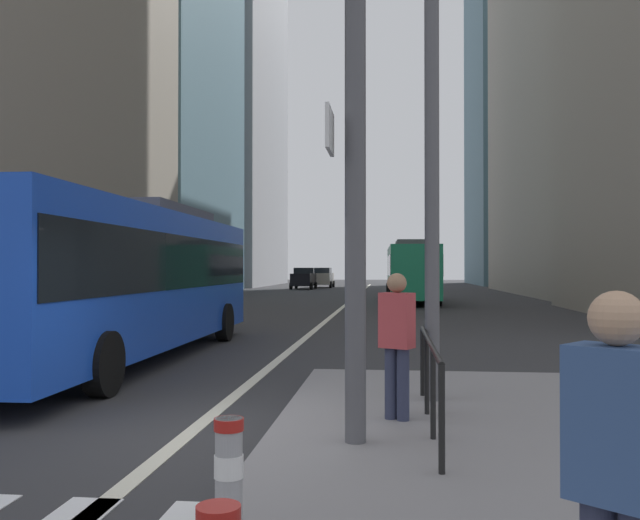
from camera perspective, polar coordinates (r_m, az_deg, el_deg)
ground_plane at (r=28.00m, az=1.21°, el=-4.66°), size 160.00×160.00×0.00m
lane_centre_line at (r=37.96m, az=2.48°, el=-3.60°), size 0.20×80.00×0.01m
office_tower_left_mid at (r=56.04m, az=-13.85°, el=15.49°), size 10.10×18.55×35.04m
office_tower_left_far at (r=78.74m, az=-8.04°, el=16.44°), size 10.69×21.78×50.18m
office_tower_right_far at (r=82.43m, az=16.49°, el=11.83°), size 10.24×18.07×39.46m
city_bus_blue_oncoming at (r=14.66m, az=-16.23°, el=-1.09°), size 2.79×12.06×3.40m
city_bus_red_receding at (r=37.82m, az=7.79°, el=-0.83°), size 2.85×11.02×3.40m
car_oncoming_mid at (r=60.71m, az=-1.41°, el=-1.56°), size 2.13×4.19×1.94m
car_receding_near at (r=66.51m, az=7.54°, el=-1.48°), size 2.16×4.65×1.94m
car_receding_far at (r=65.47m, az=7.65°, el=-1.49°), size 2.18×4.44×1.94m
car_oncoming_far at (r=65.41m, az=0.25°, el=-1.50°), size 2.08×4.37×1.94m
traffic_signal_gantry at (r=7.69m, az=-14.16°, el=15.81°), size 6.52×0.65×6.00m
street_lamp_post at (r=9.82m, az=9.50°, el=19.16°), size 5.50×0.32×8.00m
bollard_left at (r=4.61m, az=-7.79°, el=-17.62°), size 0.20×0.20×0.82m
pedestrian_railing at (r=7.83m, az=9.34°, el=-8.72°), size 0.06×3.65×0.98m
pedestrian_waiting at (r=8.05m, az=6.57°, el=-6.61°), size 0.45×0.39×1.74m
pedestrian_walking at (r=3.14m, az=24.03°, el=-16.37°), size 0.45×0.43×1.71m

